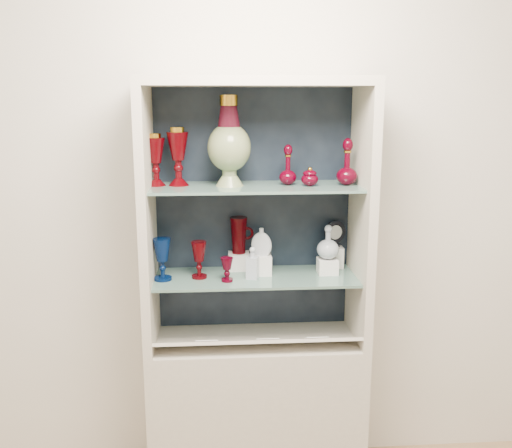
{
  "coord_description": "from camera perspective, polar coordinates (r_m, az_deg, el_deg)",
  "views": [
    {
      "loc": [
        -0.17,
        -0.95,
        1.85
      ],
      "look_at": [
        0.0,
        1.53,
        1.3
      ],
      "focal_mm": 40.0,
      "sensor_mm": 36.0,
      "label": 1
    }
  ],
  "objects": [
    {
      "name": "ruby_decanter_b",
      "position": [
        2.58,
        9.11,
        6.3
      ],
      "size": [
        0.1,
        0.1,
        0.22
      ],
      "primitive_type": null,
      "rotation": [
        0.0,
        0.0,
        -0.05
      ],
      "color": "#46000F",
      "rests_on": "shelf_upper"
    },
    {
      "name": "label_card_2",
      "position": [
        2.6,
        -4.94,
        -11.55
      ],
      "size": [
        0.1,
        0.06,
        0.03
      ],
      "primitive_type": "cube",
      "rotation": [
        -0.44,
        0.0,
        0.0
      ],
      "color": "white",
      "rests_on": "label_ledge"
    },
    {
      "name": "cabinet_side_right",
      "position": [
        2.62,
        10.53,
        0.69
      ],
      "size": [
        0.04,
        0.4,
        1.15
      ],
      "primitive_type": "cube",
      "color": "#BAB09E",
      "rests_on": "cabinet_base"
    },
    {
      "name": "clear_square_bottle",
      "position": [
        2.58,
        -0.35,
        -3.9
      ],
      "size": [
        0.06,
        0.06,
        0.15
      ],
      "primitive_type": null,
      "rotation": [
        0.0,
        0.0,
        -0.31
      ],
      "color": "#9FA9B6",
      "rests_on": "shelf_lower"
    },
    {
      "name": "lidded_bowl",
      "position": [
        2.54,
        5.4,
        4.78
      ],
      "size": [
        0.1,
        0.1,
        0.09
      ],
      "primitive_type": null,
      "rotation": [
        0.0,
        0.0,
        0.32
      ],
      "color": "#46000F",
      "rests_on": "shelf_upper"
    },
    {
      "name": "ruby_decanter_a",
      "position": [
        2.56,
        3.22,
        6.17
      ],
      "size": [
        0.09,
        0.09,
        0.2
      ],
      "primitive_type": null,
      "rotation": [
        0.0,
        0.0,
        0.11
      ],
      "color": "#46000F",
      "rests_on": "shelf_upper"
    },
    {
      "name": "riser_clear_round_decanter",
      "position": [
        2.68,
        7.15,
        -4.2
      ],
      "size": [
        0.09,
        0.09,
        0.07
      ],
      "primitive_type": "cube",
      "color": "silver",
      "rests_on": "shelf_lower"
    },
    {
      "name": "shelf_lower",
      "position": [
        2.64,
        -0.03,
        -5.34
      ],
      "size": [
        0.92,
        0.34,
        0.01
      ],
      "primitive_type": "cube",
      "color": "slate",
      "rests_on": "cabinet_side_left"
    },
    {
      "name": "flat_flask",
      "position": [
        2.62,
        0.55,
        -1.74
      ],
      "size": [
        0.1,
        0.07,
        0.13
      ],
      "primitive_type": null,
      "rotation": [
        0.0,
        0.0,
        -0.33
      ],
      "color": "silver",
      "rests_on": "riser_flat_flask"
    },
    {
      "name": "cabinet_base",
      "position": [
        2.9,
        0.0,
        -18.17
      ],
      "size": [
        1.0,
        0.4,
        0.75
      ],
      "primitive_type": "cube",
      "color": "#BAB09E",
      "rests_on": "ground"
    },
    {
      "name": "riser_cameo_medallion",
      "position": [
        2.79,
        7.81,
        -3.28
      ],
      "size": [
        0.08,
        0.08,
        0.1
      ],
      "primitive_type": "cube",
      "color": "silver",
      "rests_on": "shelf_lower"
    },
    {
      "name": "cobalt_goblet",
      "position": [
        2.59,
        -9.36,
        -3.51
      ],
      "size": [
        0.1,
        0.1,
        0.19
      ],
      "primitive_type": null,
      "rotation": [
        0.0,
        0.0,
        0.25
      ],
      "color": "#011441",
      "rests_on": "shelf_lower"
    },
    {
      "name": "cameo_medallion",
      "position": [
        2.76,
        7.89,
        -0.93
      ],
      "size": [
        0.12,
        0.08,
        0.13
      ],
      "primitive_type": null,
      "rotation": [
        0.0,
        0.0,
        0.37
      ],
      "color": "black",
      "rests_on": "riser_cameo_medallion"
    },
    {
      "name": "ruby_goblet_small",
      "position": [
        2.55,
        -2.92,
        -4.57
      ],
      "size": [
        0.07,
        0.07,
        0.11
      ],
      "primitive_type": null,
      "rotation": [
        0.0,
        0.0,
        -0.2
      ],
      "color": "#46000F",
      "rests_on": "shelf_lower"
    },
    {
      "name": "pedestal_lamp_left",
      "position": [
        2.57,
        -10.0,
        6.35
      ],
      "size": [
        0.11,
        0.11,
        0.23
      ],
      "primitive_type": null,
      "rotation": [
        0.0,
        0.0,
        -0.28
      ],
      "color": "#400105",
      "rests_on": "shelf_upper"
    },
    {
      "name": "pedestal_lamp_right",
      "position": [
        2.56,
        -7.8,
        6.7
      ],
      "size": [
        0.11,
        0.11,
        0.26
      ],
      "primitive_type": null,
      "rotation": [
        0.0,
        0.0,
        -0.12
      ],
      "color": "#400105",
      "rests_on": "shelf_upper"
    },
    {
      "name": "cabinet_back_panel",
      "position": [
        2.73,
        -0.28,
        1.38
      ],
      "size": [
        0.98,
        0.02,
        1.15
      ],
      "primitive_type": "cube",
      "color": "black",
      "rests_on": "cabinet_base"
    },
    {
      "name": "wall_back",
      "position": [
        2.75,
        -0.32,
        3.03
      ],
      "size": [
        3.5,
        0.02,
        2.8
      ],
      "primitive_type": "cube",
      "color": "beige",
      "rests_on": "ground"
    },
    {
      "name": "label_card_0",
      "position": [
        2.64,
        6.07,
        -11.22
      ],
      "size": [
        0.1,
        0.06,
        0.03
      ],
      "primitive_type": "cube",
      "rotation": [
        -0.44,
        0.0,
        0.0
      ],
      "color": "white",
      "rests_on": "label_ledge"
    },
    {
      "name": "ruby_goblet_tall",
      "position": [
        2.6,
        -5.72,
        -3.59
      ],
      "size": [
        0.09,
        0.09,
        0.17
      ],
      "primitive_type": null,
      "rotation": [
        0.0,
        0.0,
        -0.33
      ],
      "color": "#400105",
      "rests_on": "shelf_lower"
    },
    {
      "name": "riser_flat_flask",
      "position": [
        2.65,
        0.54,
        -4.08
      ],
      "size": [
        0.09,
        0.09,
        0.09
      ],
      "primitive_type": "cube",
      "color": "silver",
      "rests_on": "shelf_lower"
    },
    {
      "name": "cabinet_top_cap",
      "position": [
        2.49,
        0.0,
        14.07
      ],
      "size": [
        1.0,
        0.4,
        0.04
      ],
      "primitive_type": "cube",
      "color": "#BAB09E",
      "rests_on": "cabinet_side_left"
    },
    {
      "name": "cabinet_side_left",
      "position": [
        2.56,
        -10.8,
        0.38
      ],
      "size": [
        0.04,
        0.4,
        1.15
      ],
      "primitive_type": "cube",
      "color": "#BAB09E",
      "rests_on": "cabinet_base"
    },
    {
      "name": "label_card_1",
      "position": [
        2.61,
        1.14,
        -11.42
      ],
      "size": [
        0.1,
        0.06,
        0.03
      ],
      "primitive_type": "cube",
      "rotation": [
        -0.44,
        0.0,
        0.0
      ],
      "color": "white",
      "rests_on": "label_ledge"
    },
    {
      "name": "clear_round_decanter",
      "position": [
        2.65,
        7.22,
        -1.88
      ],
      "size": [
        0.13,
        0.13,
        0.15
      ],
      "primitive_type": null,
      "rotation": [
        0.0,
        0.0,
        -0.36
      ],
      "color": "#9FA9B6",
      "rests_on": "riser_clear_round_decanter"
    },
    {
      "name": "ruby_pitcher",
      "position": [
        2.7,
        -1.74,
        -1.13
      ],
      "size": [
        0.13,
        0.09,
        0.17
      ],
      "primitive_type": null,
      "rotation": [
        0.0,
        0.0,
        0.03
      ],
      "color": "#400105",
      "rests_on": "riser_ruby_pitcher"
    },
    {
      "name": "riser_ruby_pitcher",
      "position": [
        2.73,
        -1.72,
        -3.71
      ],
      "size": [
        0.1,
        0.1,
        0.08
      ],
      "primitive_type": "cube",
      "color": "silver",
      "rests_on": "shelf_lower"
    },
    {
      "name": "shelf_upper",
      "position": [
        2.54,
        -0.03,
        3.71
      ],
      "size": [
        0.92,
        0.34,
        0.01
      ],
      "primitive_type": "cube",
      "color": "slate",
      "rests_on": "cabinet_side_left"
    },
    {
      "name": "enamel_urn",
      "position": [
        2.52,
        -2.71,
        8.28
      ],
      "size": [
        0.23,
        0.23,
        0.39
      ],
      "primitive_type": null,
      "rotation": [
        0.0,
        0.0,
        -0.26
      ],
      "color": "#104118",
      "rests_on": "shelf_upper"
    },
    {
      "name": "label_ledge",
      "position": [
        2.61,
        0.17,
        -11.75
      ],
      "size": [
        0.92,
        0.17,
        0.09
      ],
      "primitive_type": "cube",
      "rotation": [
        -0.44,
        0.0,
        0.0
      ],
      "color": "#BAB09E",
      "rests_on": "cabinet_base"
    }
  ]
}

